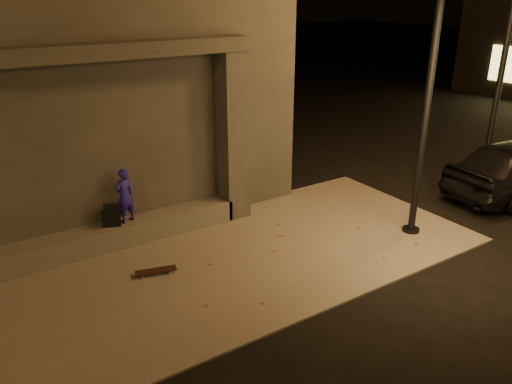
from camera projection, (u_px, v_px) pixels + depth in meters
ground at (264, 328)px, 7.57m from camera, size 120.00×120.00×0.00m
sidewalk at (203, 269)px, 9.12m from camera, size 11.00×4.40×0.04m
building at (66, 94)px, 11.13m from camera, size 9.00×5.10×5.22m
ledge at (92, 241)px, 9.63m from camera, size 6.00×0.55×0.45m
column at (233, 137)px, 10.65m from camera, size 0.55×0.55×3.60m
canopy at (123, 49)px, 8.85m from camera, size 5.00×0.70×0.28m
skateboarder at (125, 196)px, 9.71m from camera, size 0.46×0.37×1.11m
backpack at (111, 217)px, 9.70m from camera, size 0.40×0.33×0.48m
skateboard at (156, 271)px, 8.90m from camera, size 0.75×0.36×0.08m
street_lamp_0 at (434, 48)px, 9.13m from camera, size 0.36×0.36×6.60m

